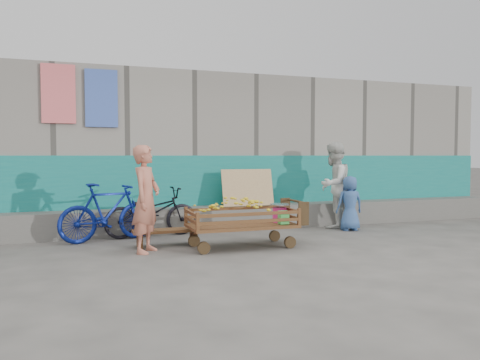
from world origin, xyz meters
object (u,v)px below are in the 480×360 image
object	(u,v)px
child	(350,203)
bicycle_blue	(108,212)
vendor_man	(146,199)
banana_cart	(240,214)
bench	(167,234)
bicycle_dark	(152,212)
woman	(334,185)

from	to	relation	value
child	bicycle_blue	world-z (taller)	child
vendor_man	banana_cart	bearing A→B (deg)	-63.13
vendor_man	bench	bearing A→B (deg)	-13.55
bench	bicycle_dark	world-z (taller)	bicycle_dark
vendor_man	bicycle_dark	xyz separation A→B (m)	(0.26, 1.29, -0.35)
vendor_man	woman	world-z (taller)	woman
bench	woman	xyz separation A→B (m)	(3.39, 0.79, 0.64)
bench	banana_cart	bearing A→B (deg)	-24.84
bicycle_dark	bicycle_blue	size ratio (longest dim) A/B	1.02
vendor_man	bicycle_dark	bearing A→B (deg)	19.58
bench	bicycle_blue	xyz separation A→B (m)	(-0.84, 0.72, 0.29)
bench	child	world-z (taller)	child
banana_cart	woman	size ratio (longest dim) A/B	1.07
vendor_man	child	bearing A→B (deg)	-47.59
banana_cart	bicycle_blue	world-z (taller)	bicycle_blue
woman	bicycle_blue	size ratio (longest dim) A/B	1.04
bicycle_dark	bicycle_blue	xyz separation A→B (m)	(-0.74, -0.20, 0.05)
woman	bicycle_blue	bearing A→B (deg)	-31.08
bicycle_dark	bench	bearing A→B (deg)	179.73
banana_cart	child	bearing A→B (deg)	19.39
bench	vendor_man	distance (m)	0.78
vendor_man	bicycle_blue	bearing A→B (deg)	54.60
banana_cart	bench	xyz separation A→B (m)	(-1.03, 0.47, -0.32)
woman	bicycle_dark	world-z (taller)	woman
banana_cart	bicycle_blue	bearing A→B (deg)	147.36
banana_cart	bench	distance (m)	1.17
woman	bicycle_dark	distance (m)	3.51
child	bench	bearing A→B (deg)	13.87
woman	bicycle_dark	bearing A→B (deg)	-34.16
banana_cart	bench	size ratio (longest dim) A/B	1.69
woman	bicycle_dark	size ratio (longest dim) A/B	1.03
child	bicycle_blue	distance (m)	4.35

